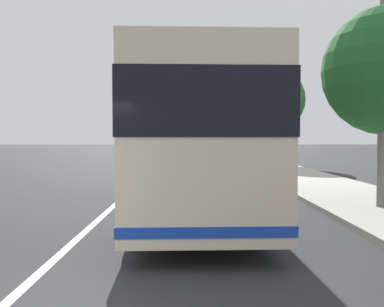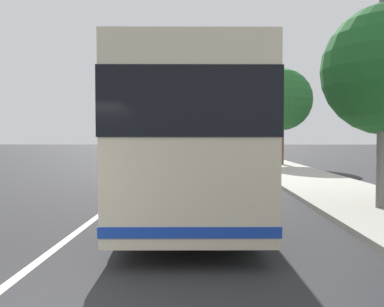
{
  "view_description": "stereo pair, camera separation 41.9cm",
  "coord_description": "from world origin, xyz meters",
  "px_view_note": "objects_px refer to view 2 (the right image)",
  "views": [
    {
      "loc": [
        -3.4,
        -2.14,
        1.93
      ],
      "look_at": [
        9.88,
        -2.22,
        1.41
      ],
      "focal_mm": 38.2,
      "sensor_mm": 36.0,
      "label": 1
    },
    {
      "loc": [
        -3.4,
        -2.55,
        1.93
      ],
      "look_at": [
        9.88,
        -2.22,
        1.41
      ],
      "focal_mm": 38.2,
      "sensor_mm": 36.0,
      "label": 2
    }
  ],
  "objects_px": {
    "car_side_street": "(196,153)",
    "car_far_distant": "(157,148)",
    "utility_pole": "(383,81)",
    "coach_bus": "(190,136)",
    "roadside_tree_far_block": "(281,100)",
    "car_behind_bus": "(155,150)",
    "car_ahead_same_lane": "(205,151)"
  },
  "relations": [
    {
      "from": "car_side_street",
      "to": "car_far_distant",
      "type": "height_order",
      "value": "car_side_street"
    },
    {
      "from": "utility_pole",
      "to": "coach_bus",
      "type": "bearing_deg",
      "value": 80.11
    },
    {
      "from": "car_far_distant",
      "to": "utility_pole",
      "type": "xyz_separation_m",
      "value": [
        -37.59,
        -9.91,
        2.69
      ]
    },
    {
      "from": "car_side_street",
      "to": "roadside_tree_far_block",
      "type": "xyz_separation_m",
      "value": [
        -5.0,
        -5.75,
        3.77
      ]
    },
    {
      "from": "roadside_tree_far_block",
      "to": "utility_pole",
      "type": "height_order",
      "value": "utility_pole"
    },
    {
      "from": "roadside_tree_far_block",
      "to": "utility_pole",
      "type": "relative_size",
      "value": 0.97
    },
    {
      "from": "car_behind_bus",
      "to": "utility_pole",
      "type": "height_order",
      "value": "utility_pole"
    },
    {
      "from": "coach_bus",
      "to": "roadside_tree_far_block",
      "type": "height_order",
      "value": "roadside_tree_far_block"
    },
    {
      "from": "car_ahead_same_lane",
      "to": "car_far_distant",
      "type": "distance_m",
      "value": 11.74
    },
    {
      "from": "roadside_tree_far_block",
      "to": "car_behind_bus",
      "type": "bearing_deg",
      "value": 36.26
    },
    {
      "from": "car_far_distant",
      "to": "car_behind_bus",
      "type": "bearing_deg",
      "value": 3.23
    },
    {
      "from": "car_far_distant",
      "to": "roadside_tree_far_block",
      "type": "bearing_deg",
      "value": 25.86
    },
    {
      "from": "car_side_street",
      "to": "utility_pole",
      "type": "bearing_deg",
      "value": -163.84
    },
    {
      "from": "coach_bus",
      "to": "car_ahead_same_lane",
      "type": "relative_size",
      "value": 2.43
    },
    {
      "from": "car_far_distant",
      "to": "utility_pole",
      "type": "distance_m",
      "value": 38.97
    },
    {
      "from": "car_behind_bus",
      "to": "utility_pole",
      "type": "xyz_separation_m",
      "value": [
        -30.73,
        -9.34,
        2.64
      ]
    },
    {
      "from": "roadside_tree_far_block",
      "to": "utility_pole",
      "type": "distance_m",
      "value": 17.05
    },
    {
      "from": "car_ahead_same_lane",
      "to": "utility_pole",
      "type": "height_order",
      "value": "utility_pole"
    },
    {
      "from": "utility_pole",
      "to": "roadside_tree_far_block",
      "type": "bearing_deg",
      "value": -2.43
    },
    {
      "from": "car_ahead_same_lane",
      "to": "utility_pole",
      "type": "relative_size",
      "value": 0.71
    },
    {
      "from": "car_far_distant",
      "to": "roadside_tree_far_block",
      "type": "distance_m",
      "value": 23.47
    },
    {
      "from": "roadside_tree_far_block",
      "to": "car_far_distant",
      "type": "bearing_deg",
      "value": 27.31
    },
    {
      "from": "car_ahead_same_lane",
      "to": "car_far_distant",
      "type": "height_order",
      "value": "car_ahead_same_lane"
    },
    {
      "from": "coach_bus",
      "to": "car_behind_bus",
      "type": "distance_m",
      "value": 30.23
    },
    {
      "from": "car_ahead_same_lane",
      "to": "utility_pole",
      "type": "bearing_deg",
      "value": -168.78
    },
    {
      "from": "car_behind_bus",
      "to": "coach_bus",
      "type": "bearing_deg",
      "value": 7.82
    },
    {
      "from": "car_ahead_same_lane",
      "to": "roadside_tree_far_block",
      "type": "relative_size",
      "value": 0.73
    },
    {
      "from": "car_far_distant",
      "to": "roadside_tree_far_block",
      "type": "height_order",
      "value": "roadside_tree_far_block"
    },
    {
      "from": "coach_bus",
      "to": "car_far_distant",
      "type": "xyz_separation_m",
      "value": [
        36.73,
        5.0,
        -1.31
      ]
    },
    {
      "from": "utility_pole",
      "to": "car_ahead_same_lane",
      "type": "bearing_deg",
      "value": 8.92
    },
    {
      "from": "car_behind_bus",
      "to": "roadside_tree_far_block",
      "type": "xyz_separation_m",
      "value": [
        -13.73,
        -10.07,
        3.73
      ]
    },
    {
      "from": "coach_bus",
      "to": "utility_pole",
      "type": "relative_size",
      "value": 1.71
    }
  ]
}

